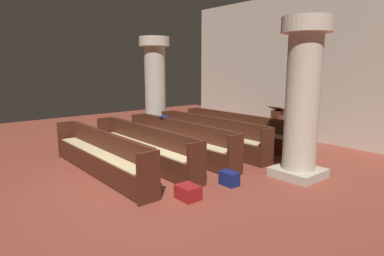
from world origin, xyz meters
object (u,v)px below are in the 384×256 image
(hymn_book, at_px, (164,117))
(pew_row_0, at_px, (236,128))
(pillar_aisle_side, at_px, (303,97))
(kneeler_box_red, at_px, (188,192))
(pew_row_2, at_px, (179,138))
(pew_row_3, at_px, (143,145))
(pillar_far_side, at_px, (155,85))
(lectern, at_px, (277,127))
(kneeler_box_navy, at_px, (229,178))
(pew_row_1, at_px, (210,133))
(pew_row_4, at_px, (100,152))

(hymn_book, bearing_deg, pew_row_0, 64.07)
(pillar_aisle_side, bearing_deg, kneeler_box_red, -102.70)
(hymn_book, bearing_deg, kneeler_box_red, -28.68)
(pew_row_2, xyz_separation_m, pew_row_3, (0.00, -1.06, 0.00))
(pillar_far_side, distance_m, lectern, 4.14)
(pew_row_2, xyz_separation_m, kneeler_box_red, (2.21, -1.53, -0.36))
(lectern, bearing_deg, kneeler_box_navy, -66.29)
(pew_row_0, relative_size, hymn_book, 19.20)
(pew_row_1, bearing_deg, hymn_book, -137.23)
(lectern, relative_size, kneeler_box_navy, 3.04)
(pew_row_1, height_order, hymn_book, hymn_book)
(pillar_aisle_side, xyz_separation_m, kneeler_box_red, (-0.57, -2.51, -1.55))
(kneeler_box_navy, xyz_separation_m, kneeler_box_red, (0.01, -1.04, -0.01))
(pew_row_2, xyz_separation_m, lectern, (0.49, 3.40, -0.03))
(pew_row_0, bearing_deg, pew_row_3, -90.00)
(pew_row_1, relative_size, hymn_book, 19.20)
(pew_row_2, height_order, pillar_far_side, pillar_far_side)
(pew_row_4, bearing_deg, pillar_far_side, 130.11)
(kneeler_box_navy, bearing_deg, lectern, 113.71)
(pew_row_1, distance_m, pillar_aisle_side, 3.02)
(pew_row_4, distance_m, pillar_aisle_side, 4.33)
(pew_row_1, xyz_separation_m, pillar_aisle_side, (2.78, -0.08, 1.19))
(kneeler_box_red, bearing_deg, pew_row_4, -165.00)
(lectern, bearing_deg, pillar_aisle_side, -46.65)
(pew_row_0, height_order, pew_row_4, same)
(pew_row_4, height_order, kneeler_box_red, pew_row_4)
(pillar_aisle_side, bearing_deg, pillar_far_side, 178.59)
(pew_row_0, distance_m, pillar_aisle_side, 3.23)
(pew_row_3, xyz_separation_m, pew_row_4, (0.00, -1.06, 0.00))
(lectern, bearing_deg, pew_row_1, -101.89)
(pew_row_2, distance_m, pillar_aisle_side, 3.18)
(pew_row_3, distance_m, pillar_aisle_side, 3.65)
(pew_row_4, bearing_deg, hymn_book, 112.04)
(pillar_aisle_side, distance_m, hymn_book, 3.88)
(pew_row_4, height_order, pillar_aisle_side, pillar_aisle_side)
(pew_row_0, bearing_deg, lectern, 68.92)
(pew_row_4, relative_size, kneeler_box_navy, 10.96)
(pew_row_2, relative_size, pillar_far_side, 1.22)
(pew_row_4, distance_m, pillar_far_side, 4.40)
(pillar_aisle_side, bearing_deg, hymn_book, -168.05)
(hymn_book, bearing_deg, kneeler_box_navy, -12.23)
(pew_row_2, bearing_deg, pillar_aisle_side, 19.44)
(pew_row_2, distance_m, kneeler_box_red, 2.71)
(pew_row_4, bearing_deg, kneeler_box_red, 15.00)
(pew_row_0, relative_size, pew_row_2, 1.00)
(pew_row_0, distance_m, kneeler_box_navy, 3.43)
(kneeler_box_navy, relative_size, kneeler_box_red, 0.89)
(pew_row_3, relative_size, lectern, 3.60)
(pew_row_1, relative_size, pew_row_3, 1.00)
(pillar_far_side, xyz_separation_m, kneeler_box_red, (4.94, -2.65, -1.55))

